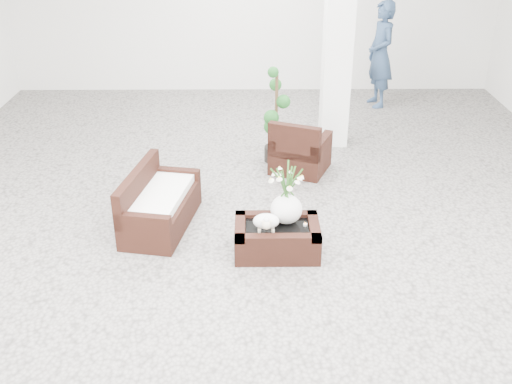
{
  "coord_description": "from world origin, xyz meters",
  "views": [
    {
      "loc": [
        -0.06,
        -5.89,
        3.57
      ],
      "look_at": [
        0.0,
        -0.1,
        0.62
      ],
      "focal_mm": 42.65,
      "sensor_mm": 36.0,
      "label": 1
    }
  ],
  "objects_px": {
    "loveseat": "(160,199)",
    "topiary": "(276,116)",
    "coffee_table": "(277,239)",
    "armchair": "(301,144)"
  },
  "relations": [
    {
      "from": "armchair",
      "to": "topiary",
      "type": "height_order",
      "value": "topiary"
    },
    {
      "from": "loveseat",
      "to": "topiary",
      "type": "xyz_separation_m",
      "value": [
        1.4,
        1.84,
        0.34
      ]
    },
    {
      "from": "loveseat",
      "to": "coffee_table",
      "type": "bearing_deg",
      "value": -103.29
    },
    {
      "from": "armchair",
      "to": "loveseat",
      "type": "bearing_deg",
      "value": 64.06
    },
    {
      "from": "coffee_table",
      "to": "topiary",
      "type": "height_order",
      "value": "topiary"
    },
    {
      "from": "coffee_table",
      "to": "topiary",
      "type": "distance_m",
      "value": 2.48
    },
    {
      "from": "loveseat",
      "to": "topiary",
      "type": "height_order",
      "value": "topiary"
    },
    {
      "from": "coffee_table",
      "to": "armchair",
      "type": "xyz_separation_m",
      "value": [
        0.41,
        2.11,
        0.22
      ]
    },
    {
      "from": "loveseat",
      "to": "topiary",
      "type": "relative_size",
      "value": 0.95
    },
    {
      "from": "coffee_table",
      "to": "loveseat",
      "type": "relative_size",
      "value": 0.7
    }
  ]
}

